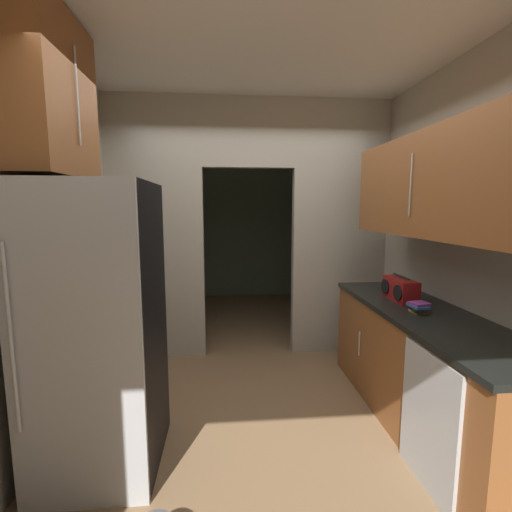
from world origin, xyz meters
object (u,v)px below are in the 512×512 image
refrigerator (99,329)px  dishwasher (428,421)px  boombox (400,289)px  book_stack (418,307)px

refrigerator → dishwasher: size_ratio=2.19×
boombox → book_stack: size_ratio=2.26×
refrigerator → book_stack: 2.22m
boombox → dishwasher: bearing=-106.4°
refrigerator → dishwasher: (1.97, -0.38, -0.49)m
refrigerator → book_stack: refrigerator is taller
boombox → book_stack: (-0.04, -0.36, -0.05)m
dishwasher → book_stack: size_ratio=5.01×
dishwasher → refrigerator: bearing=169.0°
boombox → refrigerator: bearing=-165.6°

